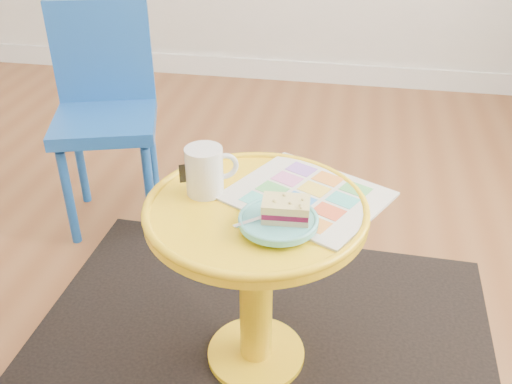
% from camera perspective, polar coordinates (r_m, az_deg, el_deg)
% --- Properties ---
extents(floor, '(4.00, 4.00, 0.00)m').
position_cam_1_polar(floor, '(1.96, -18.62, -8.84)').
color(floor, brown).
rests_on(floor, ground).
extents(rug, '(1.33, 1.13, 0.01)m').
position_cam_1_polar(rug, '(1.65, 0.00, -16.04)').
color(rug, black).
rests_on(rug, ground).
extents(side_table, '(0.52, 0.52, 0.50)m').
position_cam_1_polar(side_table, '(1.41, -0.00, -6.27)').
color(side_table, yellow).
rests_on(side_table, ground).
extents(chair, '(0.43, 0.43, 0.78)m').
position_cam_1_polar(chair, '(2.09, -14.86, 8.73)').
color(chair, '#184C9D').
rests_on(chair, ground).
extents(newspaper, '(0.44, 0.42, 0.01)m').
position_cam_1_polar(newspaper, '(1.37, 5.12, -0.36)').
color(newspaper, silver).
rests_on(newspaper, side_table).
extents(mug, '(0.12, 0.09, 0.12)m').
position_cam_1_polar(mug, '(1.35, -5.08, 2.27)').
color(mug, silver).
rests_on(mug, side_table).
extents(plate, '(0.17, 0.17, 0.02)m').
position_cam_1_polar(plate, '(1.24, 2.25, -2.94)').
color(plate, '#5BC0C1').
rests_on(plate, newspaper).
extents(cake_slice, '(0.11, 0.07, 0.04)m').
position_cam_1_polar(cake_slice, '(1.23, 3.00, -1.73)').
color(cake_slice, '#D3BC8C').
rests_on(cake_slice, plate).
extents(fork, '(0.12, 0.11, 0.00)m').
position_cam_1_polar(fork, '(1.24, 0.90, -2.49)').
color(fork, silver).
rests_on(fork, plate).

